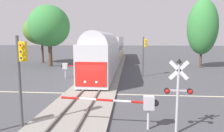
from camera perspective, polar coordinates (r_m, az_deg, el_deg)
name	(u,v)px	position (r m, az deg, el deg)	size (l,w,h in m)	color
ground_plane	(91,94)	(18.43, -5.77, -7.49)	(220.00, 220.00, 0.00)	#47474C
road_centre_stripe	(91,94)	(18.43, -5.77, -7.48)	(44.00, 0.20, 0.01)	beige
railway_track	(91,93)	(18.41, -5.78, -7.20)	(4.40, 80.00, 0.32)	gray
commuter_train	(111,49)	(36.46, -0.34, 4.53)	(3.04, 40.32, 5.16)	silver
crossing_gate_near	(139,103)	(11.27, 7.30, -10.03)	(5.22, 0.40, 1.80)	#B7B7BC
crossing_signal_mast	(178,89)	(10.90, 17.51, -5.85)	(1.36, 0.44, 3.83)	#B2B2B7
crossing_gate_far	(71,66)	(25.41, -10.95, -0.08)	(6.37, 0.40, 1.80)	#B7B7BC
traffic_signal_median	(21,67)	(11.69, -23.43, -0.37)	(0.53, 0.38, 4.94)	#4C4C51
traffic_signal_far_side	(144,50)	(26.10, 8.78, 4.35)	(0.53, 0.38, 4.95)	#4C4C51
maple_right_background	(202,27)	(36.53, 23.33, 9.65)	(4.68, 4.68, 10.75)	#4C3828
pine_left_background	(42,31)	(42.08, -18.57, 9.09)	(6.63, 6.63, 8.78)	#4C3828
oak_behind_train	(49,26)	(36.64, -16.68, 10.34)	(6.73, 6.73, 10.10)	#4C3828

